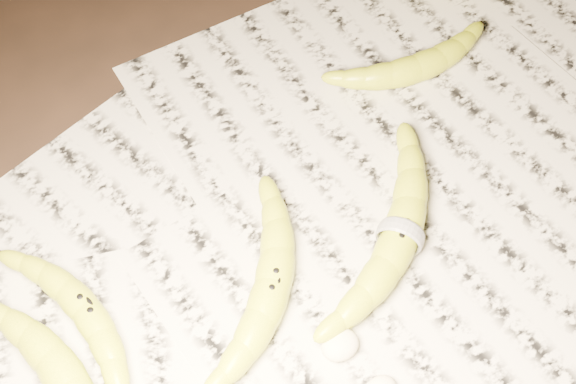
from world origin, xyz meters
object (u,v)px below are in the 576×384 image
banana_upper_a (416,66)px  banana_center (272,285)px  banana_taped (401,235)px  banana_left_a (85,310)px

banana_upper_a → banana_center: bearing=-143.6°
banana_center → banana_taped: 0.14m
banana_left_a → banana_upper_a: bearing=-88.3°
banana_left_a → banana_taped: size_ratio=0.79×
banana_left_a → banana_upper_a: (0.45, 0.08, 0.00)m
banana_left_a → banana_center: size_ratio=0.90×
banana_taped → banana_upper_a: banana_taped is taller
banana_center → banana_upper_a: 0.32m
banana_upper_a → banana_left_a: bearing=-161.5°
banana_left_a → banana_taped: 0.31m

